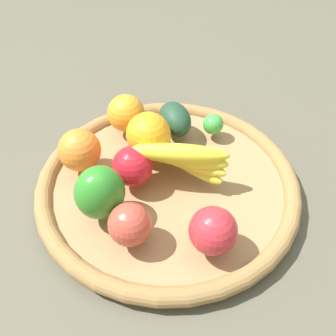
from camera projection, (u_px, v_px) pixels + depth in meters
The scene contains 12 objects.
ground_plane at pixel (168, 190), 0.69m from camera, with size 2.40×2.40×0.00m, color #545141.
basket at pixel (168, 184), 0.68m from camera, with size 0.47×0.47×0.04m.
banana_bunch at pixel (181, 157), 0.64m from camera, with size 0.14×0.17×0.08m.
orange_2 at pixel (126, 113), 0.73m from camera, with size 0.07×0.07×0.07m, color orange.
avocado at pixel (175, 119), 0.73m from camera, with size 0.09×0.06×0.06m, color #21412C.
orange_1 at pixel (80, 150), 0.65m from camera, with size 0.08×0.08×0.08m, color orange.
lime_0 at pixel (213, 124), 0.73m from camera, with size 0.04×0.04×0.04m, color green.
apple_0 at pixel (130, 224), 0.55m from camera, with size 0.07×0.07×0.07m, color #C34636.
bell_pepper at pixel (100, 193), 0.57m from camera, with size 0.08×0.07×0.09m, color #2F8527.
orange_0 at pixel (148, 134), 0.68m from camera, with size 0.08×0.08×0.08m, color orange.
apple_1 at pixel (132, 166), 0.63m from camera, with size 0.07×0.07×0.07m, color red.
apple_2 at pixel (213, 231), 0.54m from camera, with size 0.07×0.07×0.07m, color red.
Camera 1 is at (0.30, 0.35, 0.51)m, focal length 40.07 mm.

